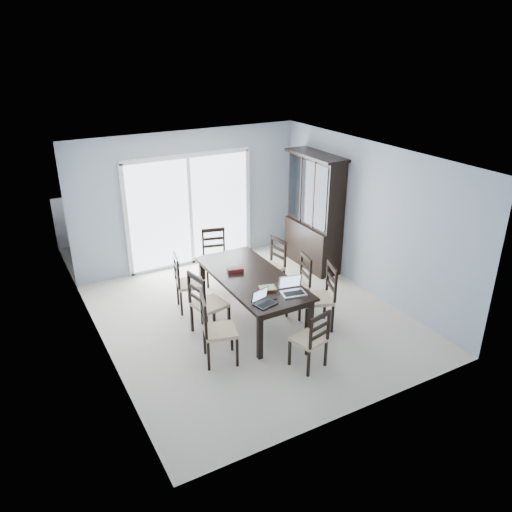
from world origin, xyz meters
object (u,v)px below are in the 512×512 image
object	(u,v)px
chair_left_far	(184,277)
laptop_silver	(293,290)
chair_left_near	(212,323)
china_hutch	(314,213)
chair_right_near	(324,290)
chair_right_mid	(299,277)
cell_phone	(273,299)
chair_right_far	(273,259)
chair_end_far	(215,250)
game_box	(235,270)
chair_end_near	(314,334)
chair_left_mid	(204,298)
dining_table	(252,281)
laptop_dark	(266,302)
hot_tub	(158,230)

from	to	relation	value
chair_left_far	laptop_silver	bearing A→B (deg)	45.84
chair_left_far	chair_left_near	bearing A→B (deg)	5.05
chair_left_near	laptop_silver	distance (m)	1.27
china_hutch	chair_right_near	size ratio (longest dim) A/B	1.84
chair_right_mid	cell_phone	distance (m)	1.16
chair_right_far	chair_end_far	distance (m)	1.12
laptop_silver	game_box	bearing A→B (deg)	122.02
chair_end_near	chair_left_near	bearing A→B (deg)	130.38
chair_end_near	chair_right_mid	bearing A→B (deg)	49.83
chair_right_mid	chair_right_far	bearing A→B (deg)	11.33
chair_left_mid	chair_end_far	xyz separation A→B (m)	(0.92, 1.62, -0.03)
dining_table	chair_end_near	xyz separation A→B (m)	(0.09, -1.55, -0.13)
chair_left_mid	cell_phone	xyz separation A→B (m)	(0.75, -0.72, 0.13)
chair_end_near	laptop_dark	xyz separation A→B (m)	(-0.34, 0.67, 0.26)
chair_end_near	dining_table	bearing A→B (deg)	79.82
laptop_dark	chair_end_far	bearing A→B (deg)	68.77
laptop_silver	chair_end_near	bearing A→B (deg)	-90.14
china_hutch	game_box	bearing A→B (deg)	-155.75
china_hutch	chair_right_far	bearing A→B (deg)	-156.15
chair_right_far	chair_end_near	distance (m)	2.37
chair_left_mid	hot_tub	distance (m)	3.49
chair_left_near	chair_right_near	distance (m)	1.85
chair_end_far	laptop_silver	world-z (taller)	chair_end_far
china_hutch	chair_end_near	xyz separation A→B (m)	(-1.94, -2.80, -0.53)
china_hutch	chair_end_far	xyz separation A→B (m)	(-1.95, 0.30, -0.47)
chair_left_far	dining_table	bearing A→B (deg)	57.93
chair_right_mid	hot_tub	xyz separation A→B (m)	(-1.21, 3.48, -0.11)
chair_left_mid	game_box	world-z (taller)	chair_left_mid
dining_table	chair_left_mid	world-z (taller)	chair_left_mid
chair_right_mid	chair_right_far	world-z (taller)	same
chair_end_near	laptop_dark	bearing A→B (deg)	103.81
chair_left_mid	chair_right_mid	size ratio (longest dim) A/B	1.09
chair_right_near	chair_end_far	world-z (taller)	chair_right_near
chair_end_far	laptop_dark	distance (m)	2.45
laptop_dark	game_box	size ratio (longest dim) A/B	1.32
chair_left_near	chair_left_far	xyz separation A→B (m)	(0.19, 1.54, -0.02)
chair_right_mid	chair_right_near	bearing A→B (deg)	-166.58
laptop_silver	china_hutch	bearing A→B (deg)	60.77
chair_left_mid	chair_right_far	distance (m)	1.84
chair_right_near	chair_end_far	distance (m)	2.39
chair_right_near	hot_tub	xyz separation A→B (m)	(-1.23, 4.10, -0.17)
chair_left_near	hot_tub	distance (m)	4.17
chair_right_mid	laptop_dark	bearing A→B (deg)	136.92
chair_right_far	hot_tub	xyz separation A→B (m)	(-1.20, 2.67, -0.11)
chair_right_near	chair_right_far	xyz separation A→B (m)	(-0.03, 1.43, -0.06)
chair_left_far	china_hutch	bearing A→B (deg)	111.28
chair_end_far	laptop_silver	size ratio (longest dim) A/B	2.87
hot_tub	laptop_dark	bearing A→B (deg)	-88.25
laptop_dark	cell_phone	distance (m)	0.18
chair_right_near	chair_right_far	size ratio (longest dim) A/B	1.10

